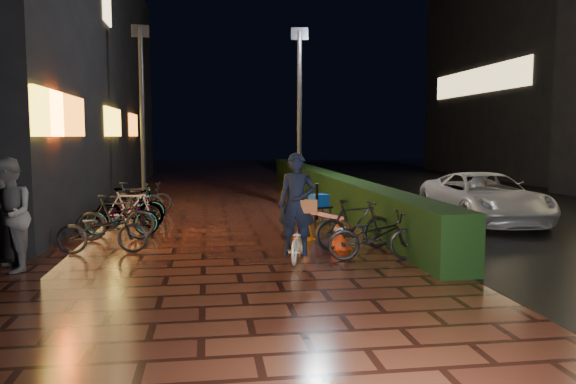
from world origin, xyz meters
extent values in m
plane|color=#381911|center=(0.00, 0.00, 0.00)|extent=(80.00, 80.00, 0.00)
cube|color=black|center=(9.00, 5.00, 0.00)|extent=(11.00, 60.00, 0.01)
cube|color=black|center=(3.30, 8.00, 0.50)|extent=(0.70, 20.00, 1.00)
imported|color=#5C5D5F|center=(-3.59, -0.48, 0.91)|extent=(1.02, 1.11, 1.83)
imported|color=silver|center=(6.37, 3.30, 0.62)|extent=(2.31, 4.56, 1.24)
cube|color=yellow|center=(-3.45, 1.50, 2.60)|extent=(0.08, 2.00, 0.90)
cube|color=orange|center=(-3.45, 3.00, 2.60)|extent=(0.08, 3.00, 0.90)
cube|color=yellow|center=(-3.45, 9.00, 2.60)|extent=(0.08, 2.80, 0.90)
cube|color=orange|center=(-3.45, 14.00, 2.60)|extent=(0.08, 2.20, 0.90)
cube|color=#FFD88C|center=(-3.45, 8.50, 6.20)|extent=(0.06, 1.20, 1.20)
cube|color=black|center=(17.50, 18.00, 7.00)|extent=(8.00, 14.00, 14.00)
cube|color=#FFD88C|center=(13.45, 18.00, 5.00)|extent=(0.06, 10.00, 1.30)
cylinder|color=black|center=(2.26, 6.79, 2.62)|extent=(0.16, 0.16, 5.24)
cube|color=black|center=(2.26, 6.79, 5.14)|extent=(0.51, 0.17, 0.35)
cylinder|color=black|center=(-2.43, 8.12, 2.72)|extent=(0.17, 0.17, 5.44)
cube|color=black|center=(-2.43, 8.12, 5.34)|extent=(0.53, 0.17, 0.37)
imported|color=white|center=(1.07, -0.30, 0.34)|extent=(0.81, 1.38, 0.69)
imported|color=black|center=(1.04, -0.40, 1.00)|extent=(0.73, 0.59, 1.75)
cube|color=#974F29|center=(1.23, -0.47, 0.97)|extent=(0.33, 0.21, 0.22)
cone|color=#FF390D|center=(2.02, 0.56, 0.32)|extent=(0.40, 0.40, 0.64)
cone|color=orange|center=(1.53, 1.63, 0.32)|extent=(0.40, 0.40, 0.64)
cube|color=red|center=(2.02, 0.56, 0.01)|extent=(0.46, 0.46, 0.03)
cube|color=orange|center=(1.53, 1.63, 0.01)|extent=(0.46, 0.46, 0.03)
cube|color=red|center=(1.77, 1.10, 0.60)|extent=(0.62, 1.27, 0.06)
cube|color=black|center=(2.26, 3.75, 0.40)|extent=(0.68, 0.62, 0.04)
cylinder|color=black|center=(2.11, 3.51, 0.19)|extent=(0.04, 0.04, 0.38)
cylinder|color=black|center=(2.53, 3.66, 0.19)|extent=(0.04, 0.04, 0.38)
cylinder|color=black|center=(1.98, 3.85, 0.19)|extent=(0.04, 0.04, 0.38)
cylinder|color=black|center=(2.40, 4.00, 0.19)|extent=(0.04, 0.04, 0.38)
cube|color=#0E42B9|center=(2.26, 3.75, 0.57)|extent=(0.50, 0.46, 0.30)
cylinder|color=black|center=(2.17, 3.56, 0.55)|extent=(0.17, 0.45, 0.97)
imported|color=black|center=(-2.34, 2.67, 0.43)|extent=(1.69, 0.74, 0.86)
imported|color=black|center=(-2.40, 0.78, 0.43)|extent=(1.65, 0.60, 0.86)
imported|color=black|center=(-2.41, 5.30, 0.48)|extent=(1.61, 0.54, 0.95)
imported|color=black|center=(-2.28, 3.59, 0.48)|extent=(1.62, 0.60, 0.95)
imported|color=black|center=(-2.36, 2.10, 0.48)|extent=(1.62, 0.60, 0.95)
imported|color=black|center=(-2.28, 6.33, 0.43)|extent=(1.69, 0.76, 0.86)
imported|color=black|center=(-2.34, 4.43, 0.43)|extent=(1.69, 0.75, 0.86)
imported|color=black|center=(2.39, -0.47, 0.43)|extent=(1.67, 0.68, 0.86)
imported|color=black|center=(2.30, 0.49, 0.48)|extent=(1.63, 0.67, 0.95)
camera|label=1|loc=(-0.47, -9.79, 2.16)|focal=35.00mm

